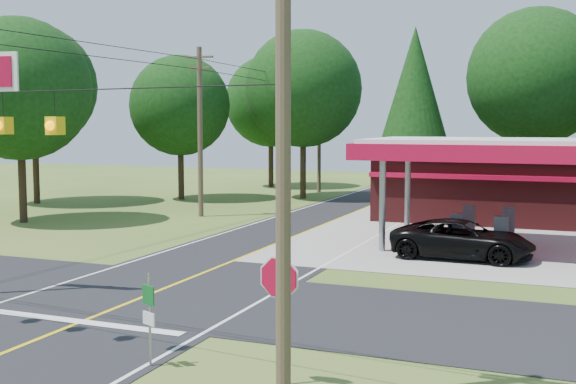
% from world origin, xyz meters
% --- Properties ---
extents(ground, '(120.00, 120.00, 0.00)m').
position_xyz_m(ground, '(0.00, 0.00, 0.00)').
color(ground, '#3C5B20').
rests_on(ground, ground).
extents(main_highway, '(8.00, 120.00, 0.02)m').
position_xyz_m(main_highway, '(0.00, 0.00, 0.01)').
color(main_highway, black).
rests_on(main_highway, ground).
extents(cross_road, '(70.00, 7.00, 0.02)m').
position_xyz_m(cross_road, '(0.00, 0.00, 0.01)').
color(cross_road, black).
rests_on(cross_road, ground).
extents(lane_center_yellow, '(0.15, 110.00, 0.00)m').
position_xyz_m(lane_center_yellow, '(0.00, 0.00, 0.03)').
color(lane_center_yellow, yellow).
rests_on(lane_center_yellow, main_highway).
extents(gas_canopy, '(10.60, 7.40, 4.88)m').
position_xyz_m(gas_canopy, '(9.00, 13.00, 4.27)').
color(gas_canopy, gray).
rests_on(gas_canopy, ground).
extents(convenience_store, '(16.40, 7.55, 3.80)m').
position_xyz_m(convenience_store, '(10.00, 22.98, 1.92)').
color(convenience_store, '#531719').
rests_on(convenience_store, ground).
extents(utility_pole_near_right, '(1.80, 0.30, 11.50)m').
position_xyz_m(utility_pole_near_right, '(7.50, -7.00, 5.96)').
color(utility_pole_near_right, '#473828').
rests_on(utility_pole_near_right, ground).
extents(utility_pole_far_left, '(1.80, 0.30, 10.00)m').
position_xyz_m(utility_pole_far_left, '(-8.00, 18.00, 5.20)').
color(utility_pole_far_left, '#473828').
rests_on(utility_pole_far_left, ground).
extents(utility_pole_north, '(0.30, 0.30, 9.50)m').
position_xyz_m(utility_pole_north, '(-6.50, 35.00, 4.75)').
color(utility_pole_north, '#473828').
rests_on(utility_pole_north, ground).
extents(treeline_backdrop, '(70.27, 51.59, 13.30)m').
position_xyz_m(treeline_backdrop, '(0.82, 24.01, 7.49)').
color(treeline_backdrop, '#332316').
rests_on(treeline_backdrop, ground).
extents(suv_car, '(5.90, 5.90, 1.60)m').
position_xyz_m(suv_car, '(8.50, 10.00, 0.80)').
color(suv_car, black).
rests_on(suv_car, ground).
extents(octagonal_stop_sign, '(0.96, 0.16, 2.81)m').
position_xyz_m(octagonal_stop_sign, '(7.00, -6.01, 2.12)').
color(octagonal_stop_sign, gray).
rests_on(octagonal_stop_sign, ground).
extents(route_sign_post, '(0.42, 0.21, 2.17)m').
position_xyz_m(route_sign_post, '(3.80, -6.02, 1.29)').
color(route_sign_post, gray).
rests_on(route_sign_post, ground).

